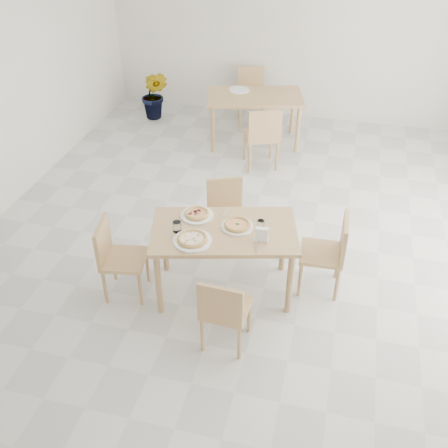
% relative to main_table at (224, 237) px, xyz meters
% --- Properties ---
extents(main_table, '(1.51, 1.09, 0.75)m').
position_rel_main_table_xyz_m(main_table, '(0.00, 0.00, 0.00)').
color(main_table, tan).
rests_on(main_table, ground).
extents(chair_south, '(0.41, 0.41, 0.79)m').
position_rel_main_table_xyz_m(chair_south, '(0.18, -0.73, -0.20)').
color(chair_south, tan).
rests_on(chair_south, ground).
extents(chair_north, '(0.51, 0.51, 0.79)m').
position_rel_main_table_xyz_m(chair_north, '(-0.17, 0.76, -0.20)').
color(chair_north, tan).
rests_on(chair_north, ground).
extents(chair_west, '(0.47, 0.47, 0.82)m').
position_rel_main_table_xyz_m(chair_west, '(-1.01, -0.28, -0.18)').
color(chair_west, tan).
rests_on(chair_west, ground).
extents(chair_east, '(0.44, 0.44, 0.84)m').
position_rel_main_table_xyz_m(chair_east, '(1.00, 0.29, -0.17)').
color(chair_east, tan).
rests_on(chair_east, ground).
extents(plate_margherita, '(0.30, 0.30, 0.02)m').
position_rel_main_table_xyz_m(plate_margherita, '(0.11, 0.06, 0.10)').
color(plate_margherita, white).
rests_on(plate_margherita, main_table).
extents(plate_mushroom, '(0.35, 0.35, 0.02)m').
position_rel_main_table_xyz_m(plate_mushroom, '(-0.23, -0.25, 0.10)').
color(plate_mushroom, white).
rests_on(plate_mushroom, main_table).
extents(plate_pepperoni, '(0.32, 0.32, 0.02)m').
position_rel_main_table_xyz_m(plate_pepperoni, '(-0.31, 0.15, 0.10)').
color(plate_pepperoni, white).
rests_on(plate_pepperoni, main_table).
extents(pizza_margherita, '(0.32, 0.32, 0.03)m').
position_rel_main_table_xyz_m(pizza_margherita, '(0.11, 0.06, 0.12)').
color(pizza_margherita, '#E4C36B').
rests_on(pizza_margherita, plate_margherita).
extents(pizza_mushroom, '(0.36, 0.36, 0.03)m').
position_rel_main_table_xyz_m(pizza_mushroom, '(-0.23, -0.25, 0.13)').
color(pizza_mushroom, '#E4C36B').
rests_on(pizza_mushroom, plate_mushroom).
extents(pizza_pepperoni, '(0.25, 0.25, 0.03)m').
position_rel_main_table_xyz_m(pizza_pepperoni, '(-0.31, 0.15, 0.13)').
color(pizza_pepperoni, '#E4C36B').
rests_on(pizza_pepperoni, plate_pepperoni).
extents(tumbler_a, '(0.07, 0.07, 0.09)m').
position_rel_main_table_xyz_m(tumbler_a, '(0.33, 0.10, 0.14)').
color(tumbler_a, white).
rests_on(tumbler_a, main_table).
extents(tumbler_b, '(0.08, 0.08, 0.10)m').
position_rel_main_table_xyz_m(tumbler_b, '(-0.42, -0.14, 0.15)').
color(tumbler_b, white).
rests_on(tumbler_b, main_table).
extents(napkin_holder, '(0.13, 0.07, 0.14)m').
position_rel_main_table_xyz_m(napkin_holder, '(0.37, -0.09, 0.16)').
color(napkin_holder, silver).
rests_on(napkin_holder, main_table).
extents(fork_a, '(0.07, 0.19, 0.01)m').
position_rel_main_table_xyz_m(fork_a, '(0.34, -0.18, 0.10)').
color(fork_a, silver).
rests_on(fork_a, main_table).
extents(fork_b, '(0.02, 0.18, 0.01)m').
position_rel_main_table_xyz_m(fork_b, '(-0.06, 0.27, 0.10)').
color(fork_b, silver).
rests_on(fork_b, main_table).
extents(second_table, '(1.53, 1.11, 0.75)m').
position_rel_main_table_xyz_m(second_table, '(-0.38, 3.34, 0.00)').
color(second_table, tan).
rests_on(second_table, ground).
extents(chair_back_s, '(0.58, 0.58, 0.90)m').
position_rel_main_table_xyz_m(chair_back_s, '(-0.11, 2.57, -0.13)').
color(chair_back_s, tan).
rests_on(chair_back_s, ground).
extents(chair_back_n, '(0.52, 0.52, 0.86)m').
position_rel_main_table_xyz_m(chair_back_n, '(-0.60, 4.12, -0.16)').
color(chair_back_n, tan).
rests_on(chair_back_n, ground).
extents(plate_empty, '(0.30, 0.30, 0.02)m').
position_rel_main_table_xyz_m(plate_empty, '(-0.65, 3.47, 0.10)').
color(plate_empty, white).
rests_on(plate_empty, second_table).
extents(potted_plant, '(0.46, 0.38, 0.81)m').
position_rel_main_table_xyz_m(potted_plant, '(-2.13, 3.81, -0.25)').
color(potted_plant, '#286D20').
rests_on(potted_plant, ground).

